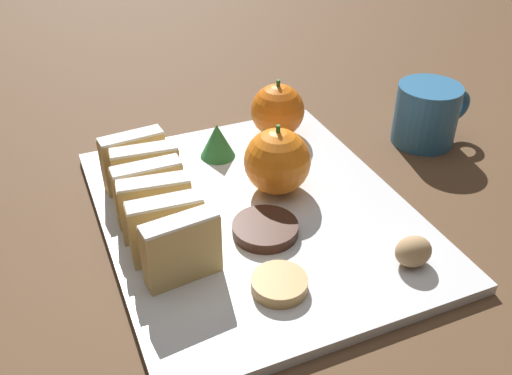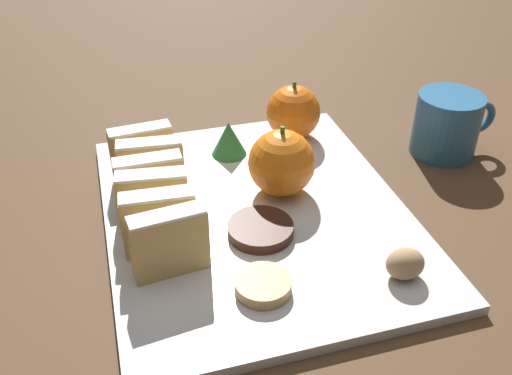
{
  "view_description": "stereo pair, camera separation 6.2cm",
  "coord_description": "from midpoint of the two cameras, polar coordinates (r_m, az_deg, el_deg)",
  "views": [
    {
      "loc": [
        -0.2,
        -0.47,
        0.39
      ],
      "look_at": [
        0.0,
        0.0,
        0.04
      ],
      "focal_mm": 40.0,
      "sensor_mm": 36.0,
      "label": 1
    },
    {
      "loc": [
        -0.14,
        -0.49,
        0.39
      ],
      "look_at": [
        0.0,
        0.0,
        0.04
      ],
      "focal_mm": 40.0,
      "sensor_mm": 36.0,
      "label": 2
    }
  ],
  "objects": [
    {
      "name": "ground_plane",
      "position": [
        0.64,
        2.75,
        -3.2
      ],
      "size": [
        6.0,
        6.0,
        0.0
      ],
      "primitive_type": "plane",
      "color": "#513823"
    },
    {
      "name": "serving_platter",
      "position": [
        0.64,
        2.77,
        -2.77
      ],
      "size": [
        0.33,
        0.4,
        0.01
      ],
      "color": "silver",
      "rests_on": "ground_plane"
    },
    {
      "name": "stollen_slice_front",
      "position": [
        0.54,
        -5.41,
        -5.66
      ],
      "size": [
        0.07,
        0.03,
        0.07
      ],
      "color": "tan",
      "rests_on": "serving_platter"
    },
    {
      "name": "stollen_slice_second",
      "position": [
        0.56,
        -6.56,
        -3.58
      ],
      "size": [
        0.07,
        0.03,
        0.07
      ],
      "color": "tan",
      "rests_on": "serving_platter"
    },
    {
      "name": "stollen_slice_third",
      "position": [
        0.59,
        -7.25,
        -1.63
      ],
      "size": [
        0.08,
        0.03,
        0.07
      ],
      "color": "tan",
      "rests_on": "serving_platter"
    },
    {
      "name": "stollen_slice_fourth",
      "position": [
        0.62,
        -7.76,
        0.18
      ],
      "size": [
        0.07,
        0.02,
        0.07
      ],
      "color": "tan",
      "rests_on": "serving_platter"
    },
    {
      "name": "stollen_slice_fifth",
      "position": [
        0.65,
        -7.74,
        1.9
      ],
      "size": [
        0.07,
        0.03,
        0.07
      ],
      "color": "tan",
      "rests_on": "serving_platter"
    },
    {
      "name": "stollen_slice_sixth",
      "position": [
        0.67,
        -8.76,
        3.31
      ],
      "size": [
        0.07,
        0.03,
        0.07
      ],
      "color": "tan",
      "rests_on": "serving_platter"
    },
    {
      "name": "orange_near",
      "position": [
        0.76,
        6.09,
        7.43
      ],
      "size": [
        0.07,
        0.07,
        0.08
      ],
      "color": "orange",
      "rests_on": "serving_platter"
    },
    {
      "name": "orange_far",
      "position": [
        0.64,
        5.31,
        2.38
      ],
      "size": [
        0.08,
        0.08,
        0.08
      ],
      "color": "orange",
      "rests_on": "serving_platter"
    },
    {
      "name": "walnut",
      "position": [
        0.57,
        17.76,
        -7.4
      ],
      "size": [
        0.04,
        0.03,
        0.03
      ],
      "color": "tan",
      "rests_on": "serving_platter"
    },
    {
      "name": "chocolate_cookie",
      "position": [
        0.6,
        3.4,
        -4.31
      ],
      "size": [
        0.07,
        0.07,
        0.01
      ],
      "color": "#381E14",
      "rests_on": "serving_platter"
    },
    {
      "name": "gingerbread_cookie",
      "position": [
        0.53,
        4.06,
        -9.87
      ],
      "size": [
        0.05,
        0.05,
        0.01
      ],
      "color": "tan",
      "rests_on": "serving_platter"
    },
    {
      "name": "evergreen_sprig",
      "position": [
        0.72,
        -0.1,
        4.87
      ],
      "size": [
        0.04,
        0.04,
        0.05
      ],
      "color": "#2D7538",
      "rests_on": "serving_platter"
    },
    {
      "name": "coffee_mug",
      "position": [
        0.79,
        20.77,
        5.85
      ],
      "size": [
        0.11,
        0.08,
        0.08
      ],
      "color": "#2D6693",
      "rests_on": "ground_plane"
    }
  ]
}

